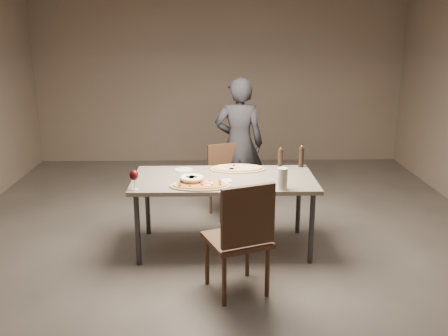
{
  "coord_description": "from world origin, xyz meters",
  "views": [
    {
      "loc": [
        -0.11,
        -4.73,
        2.19
      ],
      "look_at": [
        0.0,
        0.0,
        0.85
      ],
      "focal_mm": 40.0,
      "sensor_mm": 36.0,
      "label": 1
    }
  ],
  "objects_px": {
    "ham_pizza": "(237,168)",
    "zucchini_pizza": "(200,185)",
    "pepper_mill_left": "(280,158)",
    "carafe": "(282,179)",
    "dining_table": "(224,183)",
    "chair_near": "(241,233)",
    "chair_far": "(226,176)",
    "diner": "(239,144)",
    "bread_basket": "(192,180)"
  },
  "relations": [
    {
      "from": "zucchini_pizza",
      "to": "chair_near",
      "type": "height_order",
      "value": "chair_near"
    },
    {
      "from": "carafe",
      "to": "chair_far",
      "type": "distance_m",
      "value": 1.47
    },
    {
      "from": "chair_near",
      "to": "chair_far",
      "type": "distance_m",
      "value": 1.92
    },
    {
      "from": "ham_pizza",
      "to": "zucchini_pizza",
      "type": "bearing_deg",
      "value": -122.29
    },
    {
      "from": "dining_table",
      "to": "zucchini_pizza",
      "type": "relative_size",
      "value": 3.14
    },
    {
      "from": "bread_basket",
      "to": "diner",
      "type": "bearing_deg",
      "value": 69.77
    },
    {
      "from": "zucchini_pizza",
      "to": "ham_pizza",
      "type": "height_order",
      "value": "zucchini_pizza"
    },
    {
      "from": "dining_table",
      "to": "diner",
      "type": "distance_m",
      "value": 1.23
    },
    {
      "from": "ham_pizza",
      "to": "pepper_mill_left",
      "type": "bearing_deg",
      "value": 10.92
    },
    {
      "from": "pepper_mill_left",
      "to": "diner",
      "type": "bearing_deg",
      "value": 114.63
    },
    {
      "from": "dining_table",
      "to": "chair_near",
      "type": "relative_size",
      "value": 1.79
    },
    {
      "from": "pepper_mill_left",
      "to": "carafe",
      "type": "bearing_deg",
      "value": -96.14
    },
    {
      "from": "ham_pizza",
      "to": "carafe",
      "type": "relative_size",
      "value": 2.85
    },
    {
      "from": "dining_table",
      "to": "chair_near",
      "type": "height_order",
      "value": "chair_near"
    },
    {
      "from": "zucchini_pizza",
      "to": "carafe",
      "type": "distance_m",
      "value": 0.77
    },
    {
      "from": "ham_pizza",
      "to": "bread_basket",
      "type": "height_order",
      "value": "bread_basket"
    },
    {
      "from": "zucchini_pizza",
      "to": "bread_basket",
      "type": "xyz_separation_m",
      "value": [
        -0.08,
        0.07,
        0.03
      ]
    },
    {
      "from": "zucchini_pizza",
      "to": "ham_pizza",
      "type": "relative_size",
      "value": 0.99
    },
    {
      "from": "diner",
      "to": "ham_pizza",
      "type": "bearing_deg",
      "value": 89.33
    },
    {
      "from": "bread_basket",
      "to": "carafe",
      "type": "xyz_separation_m",
      "value": [
        0.84,
        -0.16,
        0.05
      ]
    },
    {
      "from": "ham_pizza",
      "to": "chair_near",
      "type": "distance_m",
      "value": 1.25
    },
    {
      "from": "chair_far",
      "to": "ham_pizza",
      "type": "bearing_deg",
      "value": 76.66
    },
    {
      "from": "pepper_mill_left",
      "to": "ham_pizza",
      "type": "bearing_deg",
      "value": -170.64
    },
    {
      "from": "pepper_mill_left",
      "to": "bread_basket",
      "type": "bearing_deg",
      "value": -148.24
    },
    {
      "from": "dining_table",
      "to": "chair_near",
      "type": "xyz_separation_m",
      "value": [
        0.12,
        -0.96,
        -0.13
      ]
    },
    {
      "from": "ham_pizza",
      "to": "pepper_mill_left",
      "type": "distance_m",
      "value": 0.47
    },
    {
      "from": "carafe",
      "to": "diner",
      "type": "xyz_separation_m",
      "value": [
        -0.31,
        1.59,
        -0.04
      ]
    },
    {
      "from": "chair_near",
      "to": "diner",
      "type": "bearing_deg",
      "value": 66.31
    },
    {
      "from": "chair_near",
      "to": "bread_basket",
      "type": "bearing_deg",
      "value": 98.86
    },
    {
      "from": "bread_basket",
      "to": "chair_far",
      "type": "relative_size",
      "value": 0.27
    },
    {
      "from": "bread_basket",
      "to": "chair_far",
      "type": "xyz_separation_m",
      "value": [
        0.36,
        1.17,
        -0.32
      ]
    },
    {
      "from": "carafe",
      "to": "chair_near",
      "type": "height_order",
      "value": "chair_near"
    },
    {
      "from": "zucchini_pizza",
      "to": "dining_table",
      "type": "bearing_deg",
      "value": 74.5
    },
    {
      "from": "pepper_mill_left",
      "to": "carafe",
      "type": "xyz_separation_m",
      "value": [
        -0.08,
        -0.73,
        -0.0
      ]
    },
    {
      "from": "zucchini_pizza",
      "to": "chair_far",
      "type": "height_order",
      "value": "chair_far"
    },
    {
      "from": "dining_table",
      "to": "ham_pizza",
      "type": "height_order",
      "value": "ham_pizza"
    },
    {
      "from": "zucchini_pizza",
      "to": "diner",
      "type": "bearing_deg",
      "value": 97.32
    },
    {
      "from": "bread_basket",
      "to": "chair_near",
      "type": "xyz_separation_m",
      "value": [
        0.43,
        -0.74,
        -0.23
      ]
    },
    {
      "from": "chair_far",
      "to": "dining_table",
      "type": "bearing_deg",
      "value": 65.52
    },
    {
      "from": "ham_pizza",
      "to": "chair_near",
      "type": "relative_size",
      "value": 0.57
    },
    {
      "from": "chair_far",
      "to": "diner",
      "type": "relative_size",
      "value": 0.52
    },
    {
      "from": "bread_basket",
      "to": "pepper_mill_left",
      "type": "bearing_deg",
      "value": 31.76
    },
    {
      "from": "bread_basket",
      "to": "pepper_mill_left",
      "type": "distance_m",
      "value": 1.08
    },
    {
      "from": "dining_table",
      "to": "diner",
      "type": "height_order",
      "value": "diner"
    },
    {
      "from": "ham_pizza",
      "to": "chair_far",
      "type": "distance_m",
      "value": 0.75
    },
    {
      "from": "diner",
      "to": "chair_far",
      "type": "bearing_deg",
      "value": 59.87
    },
    {
      "from": "carafe",
      "to": "chair_near",
      "type": "relative_size",
      "value": 0.2
    },
    {
      "from": "carafe",
      "to": "diner",
      "type": "distance_m",
      "value": 1.62
    },
    {
      "from": "dining_table",
      "to": "pepper_mill_left",
      "type": "distance_m",
      "value": 0.72
    },
    {
      "from": "diner",
      "to": "zucchini_pizza",
      "type": "bearing_deg",
      "value": 76.89
    }
  ]
}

